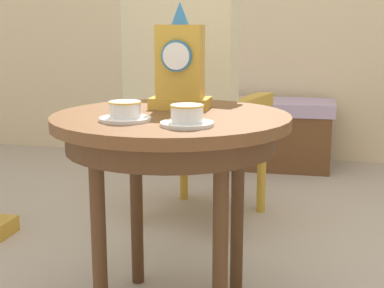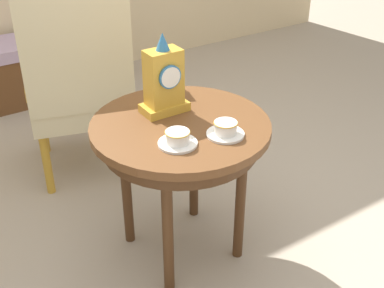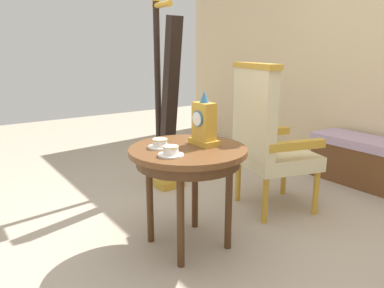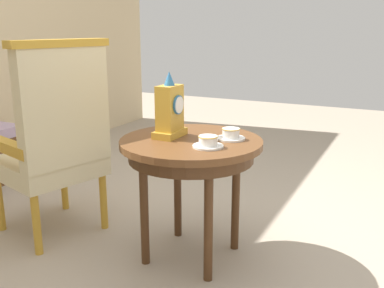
{
  "view_description": "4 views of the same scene",
  "coord_description": "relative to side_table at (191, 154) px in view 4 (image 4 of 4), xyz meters",
  "views": [
    {
      "loc": [
        0.41,
        -1.64,
        0.92
      ],
      "look_at": [
        0.04,
        0.1,
        0.53
      ],
      "focal_mm": 51.82,
      "sensor_mm": 36.0,
      "label": 1
    },
    {
      "loc": [
        -0.93,
        -1.54,
        1.59
      ],
      "look_at": [
        0.03,
        -0.07,
        0.56
      ],
      "focal_mm": 47.11,
      "sensor_mm": 36.0,
      "label": 2
    },
    {
      "loc": [
        1.78,
        -1.27,
        1.23
      ],
      "look_at": [
        -0.07,
        0.05,
        0.65
      ],
      "focal_mm": 34.43,
      "sensor_mm": 36.0,
      "label": 3
    },
    {
      "loc": [
        -1.94,
        -1.01,
        1.21
      ],
      "look_at": [
        -0.02,
        -0.05,
        0.63
      ],
      "focal_mm": 41.59,
      "sensor_mm": 36.0,
      "label": 4
    }
  ],
  "objects": [
    {
      "name": "ground_plane",
      "position": [
        -0.0,
        0.03,
        -0.58
      ],
      "size": [
        10.0,
        10.0,
        0.0
      ],
      "primitive_type": "plane",
      "color": "tan"
    },
    {
      "name": "teacup_left",
      "position": [
        -0.1,
        -0.14,
        0.1
      ],
      "size": [
        0.15,
        0.15,
        0.06
      ],
      "color": "white",
      "rests_on": "side_table"
    },
    {
      "name": "teacup_right",
      "position": [
        0.09,
        -0.18,
        0.1
      ],
      "size": [
        0.15,
        0.15,
        0.06
      ],
      "color": "white",
      "rests_on": "side_table"
    },
    {
      "name": "side_table",
      "position": [
        0.0,
        0.0,
        0.0
      ],
      "size": [
        0.73,
        0.73,
        0.65
      ],
      "color": "brown",
      "rests_on": "ground"
    },
    {
      "name": "armchair",
      "position": [
        -0.11,
        0.8,
        0.02
      ],
      "size": [
        0.67,
        0.66,
        1.14
      ],
      "color": "beige",
      "rests_on": "ground"
    },
    {
      "name": "mantel_clock",
      "position": [
        -0.01,
        0.12,
        0.21
      ],
      "size": [
        0.19,
        0.11,
        0.34
      ],
      "color": "gold",
      "rests_on": "side_table"
    }
  ]
}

